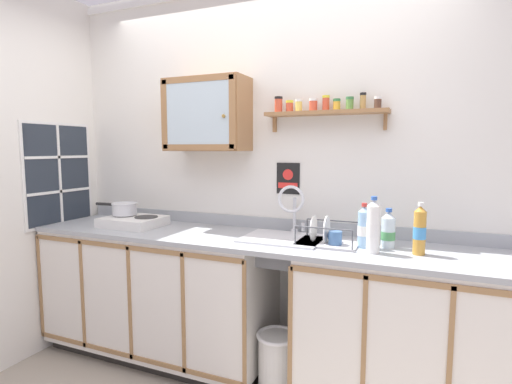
% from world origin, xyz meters
% --- Properties ---
extents(back_wall, '(3.74, 0.07, 2.66)m').
position_xyz_m(back_wall, '(0.00, 0.72, 1.34)').
color(back_wall, silver).
rests_on(back_wall, ground).
extents(lower_cabinet_run, '(1.67, 0.61, 0.91)m').
position_xyz_m(lower_cabinet_run, '(-0.73, 0.40, 0.46)').
color(lower_cabinet_run, black).
rests_on(lower_cabinet_run, ground).
extents(lower_cabinet_run_right, '(1.20, 0.61, 0.91)m').
position_xyz_m(lower_cabinet_run_right, '(0.96, 0.40, 0.46)').
color(lower_cabinet_run_right, black).
rests_on(lower_cabinet_run_right, ground).
extents(countertop, '(3.10, 0.63, 0.03)m').
position_xyz_m(countertop, '(0.00, 0.40, 0.92)').
color(countertop, '#9EA3A8').
rests_on(countertop, lower_cabinet_run).
extents(backsplash, '(3.10, 0.02, 0.08)m').
position_xyz_m(backsplash, '(0.00, 0.69, 0.98)').
color(backsplash, '#9EA3A8').
rests_on(backsplash, countertop).
extents(sink, '(0.49, 0.43, 0.47)m').
position_xyz_m(sink, '(0.22, 0.44, 0.92)').
color(sink, silver).
rests_on(sink, countertop).
extents(hot_plate_stove, '(0.41, 0.34, 0.07)m').
position_xyz_m(hot_plate_stove, '(-0.93, 0.39, 0.97)').
color(hot_plate_stove, silver).
rests_on(hot_plate_stove, countertop).
extents(saucepan, '(0.34, 0.18, 0.09)m').
position_xyz_m(saucepan, '(-1.03, 0.42, 1.06)').
color(saucepan, silver).
rests_on(saucepan, hot_plate_stove).
extents(bottle_opaque_white_0, '(0.07, 0.07, 0.31)m').
position_xyz_m(bottle_opaque_white_0, '(0.77, 0.30, 1.08)').
color(bottle_opaque_white_0, white).
rests_on(bottle_opaque_white_0, countertop).
extents(bottle_juice_amber_1, '(0.07, 0.07, 0.28)m').
position_xyz_m(bottle_juice_amber_1, '(1.00, 0.37, 1.07)').
color(bottle_juice_amber_1, gold).
rests_on(bottle_juice_amber_1, countertop).
extents(bottle_water_blue_2, '(0.07, 0.07, 0.26)m').
position_xyz_m(bottle_water_blue_2, '(0.71, 0.40, 1.06)').
color(bottle_water_blue_2, '#8CB7E0').
rests_on(bottle_water_blue_2, countertop).
extents(bottle_water_clear_3, '(0.08, 0.08, 0.23)m').
position_xyz_m(bottle_water_clear_3, '(0.83, 0.45, 1.04)').
color(bottle_water_clear_3, silver).
rests_on(bottle_water_clear_3, countertop).
extents(dish_rack, '(0.35, 0.28, 0.17)m').
position_xyz_m(dish_rack, '(0.49, 0.40, 0.97)').
color(dish_rack, '#B2B2B7').
rests_on(dish_rack, countertop).
extents(mug, '(0.10, 0.09, 0.09)m').
position_xyz_m(mug, '(0.55, 0.36, 0.99)').
color(mug, '#3F6699').
rests_on(mug, countertop).
extents(wall_cabinet, '(0.58, 0.29, 0.50)m').
position_xyz_m(wall_cabinet, '(-0.40, 0.56, 1.74)').
color(wall_cabinet, '#996B42').
extents(spice_shelf, '(0.78, 0.14, 0.23)m').
position_xyz_m(spice_shelf, '(0.41, 0.63, 1.74)').
color(spice_shelf, '#996B42').
extents(warning_sign, '(0.16, 0.01, 0.21)m').
position_xyz_m(warning_sign, '(0.15, 0.69, 1.30)').
color(warning_sign, black).
extents(window, '(0.03, 0.61, 0.79)m').
position_xyz_m(window, '(-1.57, 0.31, 1.31)').
color(window, '#262D38').
extents(trash_bin, '(0.26, 0.26, 0.39)m').
position_xyz_m(trash_bin, '(0.24, 0.27, 0.20)').
color(trash_bin, silver).
rests_on(trash_bin, ground).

